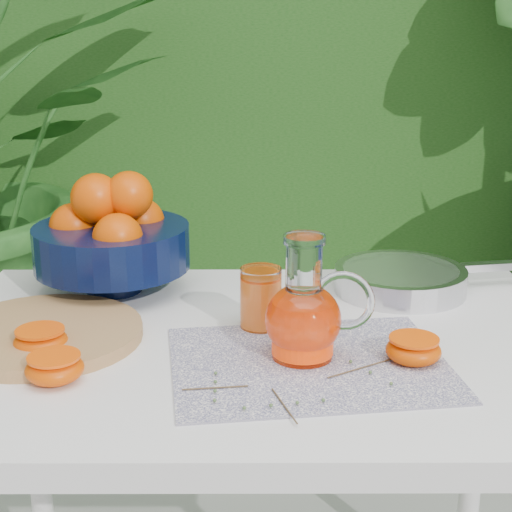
{
  "coord_description": "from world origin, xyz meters",
  "views": [
    {
      "loc": [
        0.05,
        -1.05,
        1.23
      ],
      "look_at": [
        0.05,
        0.09,
        0.88
      ],
      "focal_mm": 55.0,
      "sensor_mm": 36.0,
      "label": 1
    }
  ],
  "objects_px": {
    "cutting_board": "(43,334)",
    "white_table": "(256,387)",
    "juice_pitcher": "(305,316)",
    "saute_pan": "(402,278)",
    "fruit_bowl": "(111,237)"
  },
  "relations": [
    {
      "from": "cutting_board",
      "to": "white_table",
      "type": "bearing_deg",
      "value": -0.13
    },
    {
      "from": "juice_pitcher",
      "to": "cutting_board",
      "type": "bearing_deg",
      "value": 169.78
    },
    {
      "from": "juice_pitcher",
      "to": "saute_pan",
      "type": "height_order",
      "value": "juice_pitcher"
    },
    {
      "from": "cutting_board",
      "to": "fruit_bowl",
      "type": "distance_m",
      "value": 0.26
    },
    {
      "from": "white_table",
      "to": "cutting_board",
      "type": "distance_m",
      "value": 0.34
    },
    {
      "from": "cutting_board",
      "to": "saute_pan",
      "type": "xyz_separation_m",
      "value": [
        0.6,
        0.22,
        0.01
      ]
    },
    {
      "from": "cutting_board",
      "to": "fruit_bowl",
      "type": "bearing_deg",
      "value": 72.88
    },
    {
      "from": "cutting_board",
      "to": "juice_pitcher",
      "type": "xyz_separation_m",
      "value": [
        0.4,
        -0.07,
        0.06
      ]
    },
    {
      "from": "white_table",
      "to": "fruit_bowl",
      "type": "xyz_separation_m",
      "value": [
        -0.26,
        0.23,
        0.18
      ]
    },
    {
      "from": "juice_pitcher",
      "to": "saute_pan",
      "type": "relative_size",
      "value": 0.42
    },
    {
      "from": "juice_pitcher",
      "to": "white_table",
      "type": "bearing_deg",
      "value": 134.31
    },
    {
      "from": "white_table",
      "to": "saute_pan",
      "type": "height_order",
      "value": "saute_pan"
    },
    {
      "from": "saute_pan",
      "to": "white_table",
      "type": "bearing_deg",
      "value": -140.01
    },
    {
      "from": "fruit_bowl",
      "to": "saute_pan",
      "type": "bearing_deg",
      "value": -0.85
    },
    {
      "from": "cutting_board",
      "to": "fruit_bowl",
      "type": "relative_size",
      "value": 0.86
    }
  ]
}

